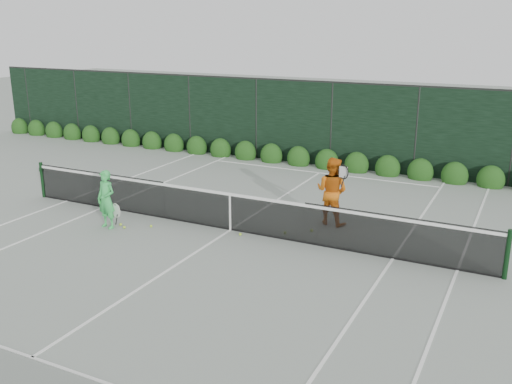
% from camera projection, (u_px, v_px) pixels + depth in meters
% --- Properties ---
extents(ground, '(80.00, 80.00, 0.00)m').
position_uv_depth(ground, '(230.00, 230.00, 14.39)').
color(ground, gray).
rests_on(ground, ground).
extents(tennis_net, '(12.90, 0.10, 1.07)m').
position_uv_depth(tennis_net, '(229.00, 210.00, 14.25)').
color(tennis_net, '#113316').
rests_on(tennis_net, ground).
extents(player_woman, '(0.64, 0.42, 1.50)m').
position_uv_depth(player_woman, '(106.00, 199.00, 14.37)').
color(player_woman, green).
rests_on(player_woman, ground).
extents(player_man, '(0.97, 0.78, 1.77)m').
position_uv_depth(player_man, '(332.00, 191.00, 14.61)').
color(player_man, '#D46511').
rests_on(player_man, ground).
extents(court_lines, '(11.03, 23.83, 0.01)m').
position_uv_depth(court_lines, '(230.00, 230.00, 14.39)').
color(court_lines, white).
rests_on(court_lines, ground).
extents(windscreen_fence, '(32.00, 21.07, 3.06)m').
position_uv_depth(windscreen_fence, '(165.00, 202.00, 11.63)').
color(windscreen_fence, black).
rests_on(windscreen_fence, ground).
extents(hedge_row, '(31.66, 0.65, 0.94)m').
position_uv_depth(hedge_row, '(327.00, 162.00, 20.46)').
color(hedge_row, '#14390F').
rests_on(hedge_row, ground).
extents(tennis_balls, '(4.64, 1.98, 0.07)m').
position_uv_depth(tennis_balls, '(204.00, 229.00, 14.36)').
color(tennis_balls, '#B2E132').
rests_on(tennis_balls, ground).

